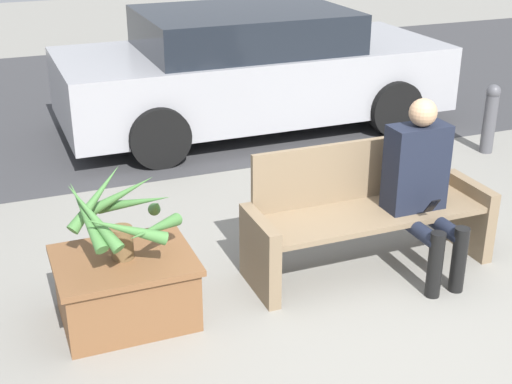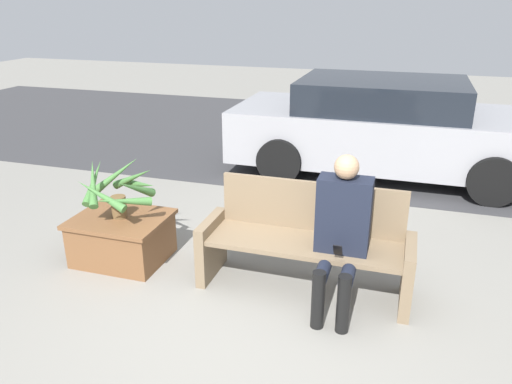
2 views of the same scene
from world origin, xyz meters
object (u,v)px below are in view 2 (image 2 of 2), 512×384
at_px(person_seated, 342,228).
at_px(parked_car, 386,127).
at_px(bench, 306,242).
at_px(potted_plant, 117,188).
at_px(planter_box, 122,236).

distance_m(person_seated, parked_car, 3.60).
distance_m(bench, potted_plant, 1.82).
relative_size(bench, potted_plant, 2.34).
xyz_separation_m(bench, potted_plant, (-1.79, -0.06, 0.32)).
relative_size(planter_box, parked_car, 0.20).
bearing_deg(potted_plant, planter_box, 178.74).
height_order(bench, parked_car, parked_car).
height_order(bench, potted_plant, potted_plant).
bearing_deg(planter_box, parked_car, 57.29).
relative_size(person_seated, parked_car, 0.29).
bearing_deg(potted_plant, bench, 2.03).
distance_m(planter_box, potted_plant, 0.50).
distance_m(person_seated, planter_box, 2.17).
relative_size(planter_box, potted_plant, 1.13).
relative_size(person_seated, potted_plant, 1.65).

